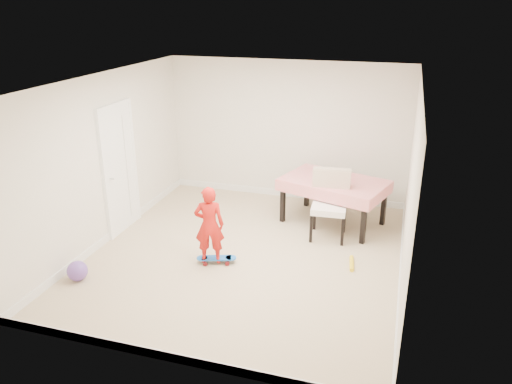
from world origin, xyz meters
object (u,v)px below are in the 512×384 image
(dining_table, at_px, (333,202))
(dining_chair, at_px, (329,206))
(skateboard, at_px, (217,260))
(child, at_px, (209,227))
(balloon, at_px, (77,271))

(dining_table, height_order, dining_chair, dining_chair)
(dining_table, distance_m, dining_chair, 0.59)
(skateboard, xyz_separation_m, child, (-0.08, -0.04, 0.54))
(child, relative_size, balloon, 4.13)
(skateboard, bearing_deg, dining_table, 35.22)
(skateboard, height_order, child, child)
(dining_chair, relative_size, skateboard, 1.89)
(child, bearing_deg, skateboard, -169.97)
(balloon, bearing_deg, dining_table, 43.33)
(dining_table, height_order, child, child)
(dining_table, bearing_deg, balloon, -119.03)
(skateboard, distance_m, balloon, 1.92)
(dining_table, distance_m, skateboard, 2.37)
(dining_chair, bearing_deg, child, -141.66)
(dining_table, bearing_deg, dining_chair, -70.78)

